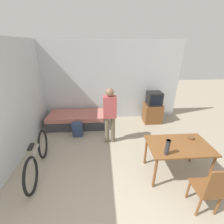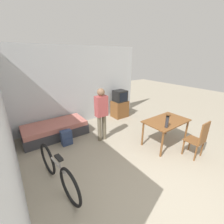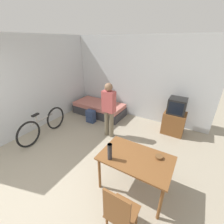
{
  "view_description": "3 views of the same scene",
  "coord_description": "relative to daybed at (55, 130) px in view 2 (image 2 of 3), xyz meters",
  "views": [
    {
      "loc": [
        -0.1,
        -1.21,
        2.54
      ],
      "look_at": [
        0.11,
        2.02,
        1.07
      ],
      "focal_mm": 24.0,
      "sensor_mm": 36.0,
      "label": 1
    },
    {
      "loc": [
        -1.98,
        -1.03,
        2.4
      ],
      "look_at": [
        0.34,
        2.19,
        0.88
      ],
      "focal_mm": 24.0,
      "sensor_mm": 36.0,
      "label": 2
    },
    {
      "loc": [
        2.03,
        -0.77,
        2.53
      ],
      "look_at": [
        0.25,
        2.21,
        0.86
      ],
      "focal_mm": 24.0,
      "sensor_mm": 36.0,
      "label": 3
    }
  ],
  "objects": [
    {
      "name": "person_standing",
      "position": [
        1.07,
        -1.03,
        0.69
      ],
      "size": [
        0.34,
        0.21,
        1.56
      ],
      "color": "#6B604C",
      "rests_on": "ground_plane"
    },
    {
      "name": "wooden_chair",
      "position": [
        2.51,
        -3.09,
        0.32
      ],
      "size": [
        0.39,
        0.39,
        0.97
      ],
      "color": "brown",
      "rests_on": "ground_plane"
    },
    {
      "name": "dining_table",
      "position": [
        2.37,
        -2.26,
        0.43
      ],
      "size": [
        1.21,
        0.75,
        0.73
      ],
      "color": "brown",
      "rests_on": "ground_plane"
    },
    {
      "name": "wall_back",
      "position": [
        0.99,
        0.55,
        1.13
      ],
      "size": [
        5.19,
        0.06,
        2.7
      ],
      "color": "silver",
      "rests_on": "ground_plane"
    },
    {
      "name": "tv",
      "position": [
        2.62,
        0.08,
        0.29
      ],
      "size": [
        0.6,
        0.49,
        1.1
      ],
      "color": "brown",
      "rests_on": "ground_plane"
    },
    {
      "name": "backpack",
      "position": [
        0.11,
        -0.66,
        -0.0
      ],
      "size": [
        0.29,
        0.23,
        0.43
      ],
      "color": "navy",
      "rests_on": "ground_plane"
    },
    {
      "name": "mate_bowl",
      "position": [
        2.71,
        -2.07,
        0.54
      ],
      "size": [
        0.12,
        0.12,
        0.05
      ],
      "color": "brown",
      "rests_on": "dining_table"
    },
    {
      "name": "daybed",
      "position": [
        0.0,
        0.0,
        0.0
      ],
      "size": [
        1.88,
        0.89,
        0.44
      ],
      "color": "#333338",
      "rests_on": "ground_plane"
    },
    {
      "name": "ground_plane",
      "position": [
        0.99,
        -3.37,
        -0.22
      ],
      "size": [
        20.0,
        20.0,
        0.0
      ],
      "primitive_type": "plane",
      "color": "#9E937F"
    },
    {
      "name": "thermos_flask",
      "position": [
        2.01,
        -2.51,
        0.68
      ],
      "size": [
        0.08,
        0.08,
        0.3
      ],
      "color": "#2D2D33",
      "rests_on": "dining_table"
    },
    {
      "name": "bicycle",
      "position": [
        -0.52,
        -1.99,
        0.14
      ],
      "size": [
        0.25,
        1.66,
        0.78
      ],
      "color": "black",
      "rests_on": "ground_plane"
    },
    {
      "name": "wall_left",
      "position": [
        -1.14,
        -1.42,
        1.13
      ],
      "size": [
        0.06,
        4.89,
        2.7
      ],
      "color": "silver",
      "rests_on": "ground_plane"
    }
  ]
}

